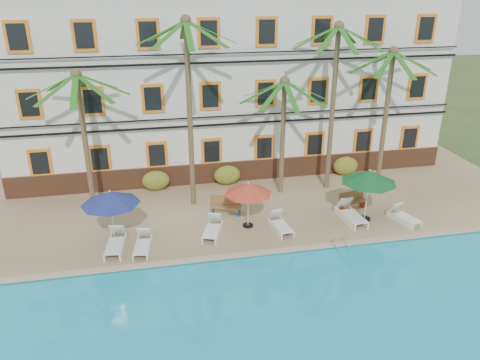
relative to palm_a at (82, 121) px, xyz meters
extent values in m
plane|color=#384C23|center=(7.83, -4.84, -4.84)|extent=(100.00, 100.00, 0.00)
cube|color=tan|center=(7.83, 0.16, -4.71)|extent=(30.00, 12.00, 0.25)
cube|color=#1AA2C6|center=(7.83, -11.84, -4.74)|extent=(26.00, 12.00, 0.20)
cube|color=tan|center=(7.83, -5.74, -4.56)|extent=(30.00, 0.35, 0.06)
cube|color=silver|center=(7.83, 5.16, 0.41)|extent=(25.00, 6.00, 10.00)
cube|color=brown|center=(7.83, 2.10, -3.99)|extent=(25.00, 0.12, 1.20)
cube|color=orange|center=(-2.67, 2.11, -2.69)|extent=(1.15, 0.10, 1.50)
cube|color=black|center=(-2.67, 2.06, -2.69)|extent=(0.85, 0.04, 1.20)
cube|color=orange|center=(0.33, 2.11, -2.69)|extent=(1.15, 0.10, 1.50)
cube|color=black|center=(0.33, 2.06, -2.69)|extent=(0.85, 0.04, 1.20)
cube|color=orange|center=(3.33, 2.11, -2.69)|extent=(1.15, 0.10, 1.50)
cube|color=black|center=(3.33, 2.06, -2.69)|extent=(0.85, 0.04, 1.20)
cube|color=orange|center=(6.33, 2.11, -2.69)|extent=(1.15, 0.10, 1.50)
cube|color=black|center=(6.33, 2.06, -2.69)|extent=(0.85, 0.04, 1.20)
cube|color=orange|center=(9.33, 2.11, -2.69)|extent=(1.15, 0.10, 1.50)
cube|color=black|center=(9.33, 2.06, -2.69)|extent=(0.85, 0.04, 1.20)
cube|color=orange|center=(12.33, 2.11, -2.69)|extent=(1.15, 0.10, 1.50)
cube|color=black|center=(12.33, 2.06, -2.69)|extent=(0.85, 0.04, 1.20)
cube|color=orange|center=(15.33, 2.11, -2.69)|extent=(1.15, 0.10, 1.50)
cube|color=black|center=(15.33, 2.06, -2.69)|extent=(0.85, 0.04, 1.20)
cube|color=orange|center=(18.33, 2.11, -2.69)|extent=(1.15, 0.10, 1.50)
cube|color=black|center=(18.33, 2.06, -2.69)|extent=(0.85, 0.04, 1.20)
cube|color=orange|center=(-2.67, 2.11, 0.41)|extent=(1.15, 0.10, 1.50)
cube|color=black|center=(-2.67, 2.06, 0.41)|extent=(0.85, 0.04, 1.20)
cube|color=orange|center=(0.33, 2.11, 0.41)|extent=(1.15, 0.10, 1.50)
cube|color=black|center=(0.33, 2.06, 0.41)|extent=(0.85, 0.04, 1.20)
cube|color=orange|center=(3.33, 2.11, 0.41)|extent=(1.15, 0.10, 1.50)
cube|color=black|center=(3.33, 2.06, 0.41)|extent=(0.85, 0.04, 1.20)
cube|color=orange|center=(6.33, 2.11, 0.41)|extent=(1.15, 0.10, 1.50)
cube|color=black|center=(6.33, 2.06, 0.41)|extent=(0.85, 0.04, 1.20)
cube|color=orange|center=(9.33, 2.11, 0.41)|extent=(1.15, 0.10, 1.50)
cube|color=black|center=(9.33, 2.06, 0.41)|extent=(0.85, 0.04, 1.20)
cube|color=orange|center=(12.33, 2.11, 0.41)|extent=(1.15, 0.10, 1.50)
cube|color=black|center=(12.33, 2.06, 0.41)|extent=(0.85, 0.04, 1.20)
cube|color=orange|center=(15.33, 2.11, 0.41)|extent=(1.15, 0.10, 1.50)
cube|color=black|center=(15.33, 2.06, 0.41)|extent=(0.85, 0.04, 1.20)
cube|color=orange|center=(18.33, 2.11, 0.41)|extent=(1.15, 0.10, 1.50)
cube|color=black|center=(18.33, 2.06, 0.41)|extent=(0.85, 0.04, 1.20)
cube|color=orange|center=(-2.67, 2.11, 3.61)|extent=(1.15, 0.10, 1.50)
cube|color=black|center=(-2.67, 2.06, 3.61)|extent=(0.85, 0.04, 1.20)
cube|color=orange|center=(0.33, 2.11, 3.61)|extent=(1.15, 0.10, 1.50)
cube|color=black|center=(0.33, 2.06, 3.61)|extent=(0.85, 0.04, 1.20)
cube|color=orange|center=(3.33, 2.11, 3.61)|extent=(1.15, 0.10, 1.50)
cube|color=black|center=(3.33, 2.06, 3.61)|extent=(0.85, 0.04, 1.20)
cube|color=orange|center=(6.33, 2.11, 3.61)|extent=(1.15, 0.10, 1.50)
cube|color=black|center=(6.33, 2.06, 3.61)|extent=(0.85, 0.04, 1.20)
cube|color=orange|center=(9.33, 2.11, 3.61)|extent=(1.15, 0.10, 1.50)
cube|color=black|center=(9.33, 2.06, 3.61)|extent=(0.85, 0.04, 1.20)
cube|color=orange|center=(12.33, 2.11, 3.61)|extent=(1.15, 0.10, 1.50)
cube|color=black|center=(12.33, 2.06, 3.61)|extent=(0.85, 0.04, 1.20)
cube|color=orange|center=(15.33, 2.11, 3.61)|extent=(1.15, 0.10, 1.50)
cube|color=black|center=(15.33, 2.06, 3.61)|extent=(0.85, 0.04, 1.20)
cube|color=orange|center=(18.33, 2.11, 3.61)|extent=(1.15, 0.10, 1.50)
cube|color=black|center=(18.33, 2.06, 3.61)|extent=(0.85, 0.04, 1.20)
cube|color=black|center=(7.83, 1.96, -1.14)|extent=(25.00, 0.08, 0.10)
cube|color=black|center=(7.83, 1.96, -0.69)|extent=(25.00, 0.08, 0.06)
cube|color=black|center=(7.83, 1.96, 2.16)|extent=(25.00, 0.08, 0.10)
cube|color=black|center=(7.83, 1.96, 2.61)|extent=(25.00, 0.08, 0.06)
cylinder|color=brown|center=(0.00, 0.00, -1.20)|extent=(0.26, 0.26, 6.77)
sphere|color=brown|center=(0.00, 0.00, 2.18)|extent=(0.50, 0.50, 0.50)
cube|color=#1E6016|center=(0.00, 1.14, 1.66)|extent=(0.28, 2.29, 1.07)
cube|color=#1E6016|center=(-0.80, 0.80, 1.66)|extent=(1.81, 1.81, 1.07)
cube|color=#1E6016|center=(-1.14, 0.00, 1.66)|extent=(2.29, 0.28, 1.07)
cube|color=#1E6016|center=(-0.80, -0.80, 1.66)|extent=(1.81, 1.81, 1.07)
cube|color=#1E6016|center=(0.00, -1.14, 1.66)|extent=(0.28, 2.29, 1.07)
cube|color=#1E6016|center=(0.80, -0.80, 1.66)|extent=(1.81, 1.81, 1.07)
cube|color=#1E6016|center=(1.14, 0.00, 1.66)|extent=(2.29, 0.28, 1.07)
cube|color=#1E6016|center=(0.80, 0.80, 1.66)|extent=(1.81, 1.81, 1.07)
cylinder|color=brown|center=(4.98, -0.38, -0.08)|extent=(0.26, 0.26, 9.01)
sphere|color=brown|center=(4.98, -0.38, 4.42)|extent=(0.50, 0.50, 0.50)
cube|color=#1E6016|center=(4.98, 0.76, 3.90)|extent=(0.28, 2.29, 1.07)
cube|color=#1E6016|center=(4.18, 0.42, 3.90)|extent=(1.81, 1.81, 1.07)
cube|color=#1E6016|center=(3.85, -0.38, 3.90)|extent=(2.29, 0.28, 1.07)
cube|color=#1E6016|center=(4.18, -1.18, 3.90)|extent=(1.81, 1.81, 1.07)
cube|color=#1E6016|center=(4.98, -1.52, 3.90)|extent=(0.28, 2.29, 1.07)
cube|color=#1E6016|center=(5.79, -1.18, 3.90)|extent=(1.81, 1.81, 1.07)
cube|color=#1E6016|center=(6.12, -0.38, 3.90)|extent=(2.29, 0.28, 1.07)
cube|color=#1E6016|center=(5.79, 0.42, 3.90)|extent=(1.81, 1.81, 1.07)
cylinder|color=brown|center=(9.80, 0.13, -1.57)|extent=(0.26, 0.26, 6.04)
sphere|color=brown|center=(9.80, 0.13, 1.45)|extent=(0.50, 0.50, 0.50)
cube|color=#1E6016|center=(9.80, 1.26, 0.93)|extent=(0.28, 2.29, 1.07)
cube|color=#1E6016|center=(8.99, 0.93, 0.93)|extent=(1.81, 1.81, 1.07)
cube|color=#1E6016|center=(8.66, 0.13, 0.93)|extent=(2.29, 0.28, 1.07)
cube|color=#1E6016|center=(8.99, -0.68, 0.93)|extent=(1.81, 1.81, 1.07)
cube|color=#1E6016|center=(9.80, -1.01, 0.93)|extent=(0.28, 2.29, 1.07)
cube|color=#1E6016|center=(10.60, -0.68, 0.93)|extent=(1.81, 1.81, 1.07)
cube|color=#1E6016|center=(10.93, 0.13, 0.93)|extent=(2.29, 0.28, 1.07)
cube|color=#1E6016|center=(10.60, 0.93, 0.93)|extent=(1.81, 1.81, 1.07)
cylinder|color=brown|center=(12.47, 0.23, -0.29)|extent=(0.26, 0.26, 8.60)
sphere|color=brown|center=(12.47, 0.23, 4.01)|extent=(0.50, 0.50, 0.50)
cube|color=#1E6016|center=(12.47, 1.36, 3.49)|extent=(0.28, 2.29, 1.07)
cube|color=#1E6016|center=(11.67, 1.03, 3.49)|extent=(1.81, 1.81, 1.07)
cube|color=#1E6016|center=(11.33, 0.23, 3.49)|extent=(2.29, 0.28, 1.07)
cube|color=#1E6016|center=(11.67, -0.58, 3.49)|extent=(1.81, 1.81, 1.07)
cube|color=#1E6016|center=(12.47, -0.91, 3.49)|extent=(0.28, 2.29, 1.07)
cube|color=#1E6016|center=(13.27, -0.58, 3.49)|extent=(1.81, 1.81, 1.07)
cube|color=#1E6016|center=(13.61, 0.23, 3.49)|extent=(2.29, 0.28, 1.07)
cube|color=#1E6016|center=(13.27, 1.03, 3.49)|extent=(1.81, 1.81, 1.07)
cylinder|color=brown|center=(15.54, 0.22, -0.93)|extent=(0.26, 0.26, 7.32)
sphere|color=brown|center=(15.54, 0.22, 2.73)|extent=(0.50, 0.50, 0.50)
cube|color=#1E6016|center=(15.54, 1.36, 2.21)|extent=(0.28, 2.29, 1.07)
cube|color=#1E6016|center=(14.73, 1.02, 2.21)|extent=(1.81, 1.81, 1.07)
cube|color=#1E6016|center=(14.40, 0.22, 2.21)|extent=(2.29, 0.28, 1.07)
cube|color=#1E6016|center=(14.73, -0.58, 2.21)|extent=(1.81, 1.81, 1.07)
cube|color=#1E6016|center=(15.54, -0.92, 2.21)|extent=(0.28, 2.29, 1.07)
cube|color=#1E6016|center=(16.34, -0.58, 2.21)|extent=(1.81, 1.81, 1.07)
cube|color=#1E6016|center=(16.67, 0.22, 2.21)|extent=(2.29, 0.28, 1.07)
cube|color=#1E6016|center=(16.34, 1.02, 2.21)|extent=(1.81, 1.81, 1.07)
ellipsoid|color=#255919|center=(3.17, 1.76, -4.04)|extent=(1.50, 0.90, 1.10)
ellipsoid|color=#255919|center=(7.13, 1.76, -4.04)|extent=(1.50, 0.90, 1.10)
ellipsoid|color=#255919|center=(14.22, 1.76, -4.04)|extent=(1.50, 0.90, 1.10)
cylinder|color=black|center=(1.18, -3.57, -4.55)|extent=(0.56, 0.56, 0.08)
cylinder|color=silver|center=(1.18, -3.57, -3.38)|extent=(0.06, 0.06, 2.41)
cone|color=navy|center=(1.18, -3.57, -2.43)|extent=(2.51, 2.51, 0.55)
sphere|color=silver|center=(1.18, -3.57, -2.12)|extent=(0.10, 0.10, 0.10)
cylinder|color=black|center=(7.22, -3.29, -4.55)|extent=(0.50, 0.50, 0.07)
cylinder|color=silver|center=(7.22, -3.29, -3.51)|extent=(0.06, 0.06, 2.15)
cone|color=#B13721|center=(7.22, -3.29, -2.66)|extent=(2.24, 2.24, 0.49)
sphere|color=silver|center=(7.22, -3.29, -2.39)|extent=(0.10, 0.10, 0.10)
cylinder|color=black|center=(12.87, -3.77, -4.55)|extent=(0.58, 0.58, 0.08)
cylinder|color=silver|center=(12.87, -3.77, -3.33)|extent=(0.06, 0.06, 2.51)
cone|color=#104F23|center=(12.87, -3.77, -2.34)|extent=(2.61, 2.61, 0.57)
sphere|color=silver|center=(12.87, -3.77, -2.03)|extent=(0.10, 0.10, 0.10)
cube|color=white|center=(1.22, -4.48, -4.25)|extent=(0.79, 1.44, 0.06)
cube|color=white|center=(1.33, -3.53, -4.01)|extent=(0.69, 0.58, 0.69)
cube|color=white|center=(0.93, -4.18, -4.43)|extent=(0.29, 1.95, 0.32)
cube|color=white|center=(1.56, -4.26, -4.43)|extent=(0.29, 1.95, 0.32)
cube|color=white|center=(2.34, -4.75, -4.28)|extent=(0.76, 1.32, 0.06)
cube|color=white|center=(2.47, -3.89, -4.06)|extent=(0.64, 0.54, 0.62)
cube|color=white|center=(2.09, -4.47, -4.44)|extent=(0.32, 1.76, 0.29)
cube|color=white|center=(2.66, -4.55, -4.44)|extent=(0.32, 1.76, 0.29)
cube|color=white|center=(5.40, -4.00, -4.27)|extent=(0.99, 1.42, 0.06)
cube|color=white|center=(5.70, -3.16, -4.04)|extent=(0.72, 0.65, 0.64)
cube|color=white|center=(5.20, -3.67, -4.44)|extent=(0.66, 1.75, 0.30)
cube|color=white|center=(5.77, -3.87, -4.44)|extent=(0.66, 1.75, 0.30)
cube|color=white|center=(8.64, -4.21, -4.28)|extent=(0.72, 1.32, 0.06)
cube|color=white|center=(8.54, -3.34, -4.06)|extent=(0.63, 0.53, 0.63)
cube|color=white|center=(8.32, -4.00, -4.44)|extent=(0.27, 1.78, 0.29)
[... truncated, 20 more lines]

